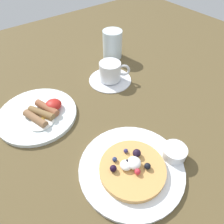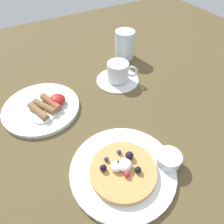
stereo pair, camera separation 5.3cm
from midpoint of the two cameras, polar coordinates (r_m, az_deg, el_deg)
ground_plane at (r=62.06cm, az=1.52°, el=-2.78°), size 179.00×157.61×3.00cm
pancake_plate at (r=50.82cm, az=6.08°, el=-15.53°), size 24.62×24.62×1.01cm
pancake_with_berries at (r=49.16cm, az=6.20°, el=-15.55°), size 15.15×15.15×3.37cm
syrup_ramekin at (r=52.44cm, az=18.05°, el=-12.08°), size 5.86×5.86×2.53cm
breakfast_plate at (r=65.80cm, az=-16.43°, el=0.98°), size 22.67×22.67×1.20cm
fried_breakfast at (r=63.42cm, az=-14.62°, el=1.49°), size 11.29×10.82×2.79cm
coffee_saucer at (r=74.41cm, az=3.59°, el=8.68°), size 14.74×14.74×0.71cm
coffee_cup at (r=72.32cm, az=3.87°, el=10.95°), size 9.32×8.04×6.24cm
water_glass at (r=85.32cm, az=5.32°, el=17.68°), size 7.48×7.48×10.61cm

